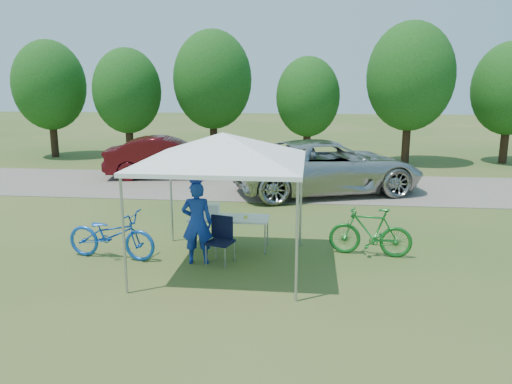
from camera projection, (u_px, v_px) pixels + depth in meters
The scene contains 13 objects.
ground at pixel (225, 266), 10.18m from camera, with size 100.00×100.00×0.00m, color #2D5119.
gravel_strip at pixel (263, 186), 17.94m from camera, with size 24.00×5.00×0.02m, color gray.
canopy at pixel (223, 136), 9.60m from camera, with size 4.53×4.53×3.00m.
treeline at pixel (269, 85), 23.07m from camera, with size 24.89×4.28×6.30m.
folding_table at pixel (229, 219), 11.12m from camera, with size 1.77×0.74×0.73m.
folding_chair at pixel (221, 235), 10.32m from camera, with size 0.61×0.63×0.96m.
cooler at pixel (210, 210), 11.12m from camera, with size 0.42×0.29×0.30m.
ice_cream_cup at pixel (246, 217), 11.01m from camera, with size 0.08×0.08×0.06m, color yellow.
cyclist at pixel (197, 223), 10.19m from camera, with size 0.63×0.41×1.72m, color navy.
bike_blue at pixel (111, 235), 10.54m from camera, with size 0.69×1.98×1.04m, color blue.
bike_green at pixel (370, 232), 10.70m from camera, with size 0.50×1.76×1.06m, color #186E25.
minivan at pixel (328, 166), 16.68m from camera, with size 2.94×6.38×1.77m, color #B5B5B0.
sedan at pixel (168, 157), 19.42m from camera, with size 1.66×4.76×1.57m, color #4C0C10.
Camera 1 is at (1.70, -9.48, 3.69)m, focal length 35.00 mm.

